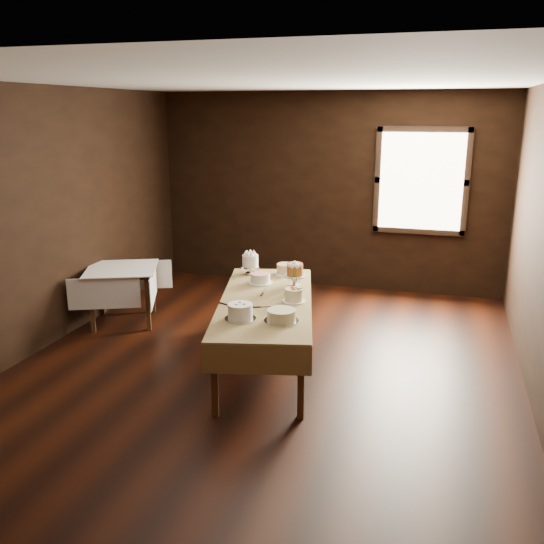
{
  "coord_description": "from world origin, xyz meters",
  "views": [
    {
      "loc": [
        1.63,
        -5.25,
        2.54
      ],
      "look_at": [
        0.0,
        0.2,
        0.95
      ],
      "focal_mm": 38.4,
      "sensor_mm": 36.0,
      "label": 1
    }
  ],
  "objects_px": {
    "cake_server_b": "(292,313)",
    "cake_caramel": "(295,276)",
    "cake_server_c": "(264,291)",
    "cake_lattice": "(260,279)",
    "display_table": "(266,304)",
    "side_table": "(122,274)",
    "cake_meringue": "(250,265)",
    "cake_cream": "(281,316)",
    "flower_vase": "(294,288)",
    "cake_server_e": "(232,306)",
    "cake_server_a": "(268,307)",
    "cake_speckled": "(286,269)",
    "cake_flowers": "(294,296)",
    "cake_server_d": "(297,291)",
    "cake_swirl": "(240,312)"
  },
  "relations": [
    {
      "from": "display_table",
      "to": "cake_lattice",
      "type": "bearing_deg",
      "value": 113.41
    },
    {
      "from": "cake_speckled",
      "to": "flower_vase",
      "type": "relative_size",
      "value": 2.05
    },
    {
      "from": "cake_server_b",
      "to": "cake_server_c",
      "type": "relative_size",
      "value": 1.0
    },
    {
      "from": "cake_caramel",
      "to": "cake_swirl",
      "type": "distance_m",
      "value": 1.16
    },
    {
      "from": "cake_server_c",
      "to": "cake_speckled",
      "type": "bearing_deg",
      "value": -8.6
    },
    {
      "from": "cake_meringue",
      "to": "cake_speckled",
      "type": "xyz_separation_m",
      "value": [
        0.4,
        0.1,
        -0.05
      ]
    },
    {
      "from": "cake_meringue",
      "to": "cake_server_e",
      "type": "distance_m",
      "value": 1.18
    },
    {
      "from": "cake_lattice",
      "to": "cake_caramel",
      "type": "bearing_deg",
      "value": 0.87
    },
    {
      "from": "cake_cream",
      "to": "cake_server_b",
      "type": "xyz_separation_m",
      "value": [
        0.04,
        0.23,
        -0.05
      ]
    },
    {
      "from": "cake_server_b",
      "to": "cake_flowers",
      "type": "bearing_deg",
      "value": 162.82
    },
    {
      "from": "display_table",
      "to": "cake_caramel",
      "type": "height_order",
      "value": "cake_caramel"
    },
    {
      "from": "cake_server_c",
      "to": "flower_vase",
      "type": "xyz_separation_m",
      "value": [
        0.32,
        0.01,
        0.06
      ]
    },
    {
      "from": "cake_lattice",
      "to": "cake_caramel",
      "type": "xyz_separation_m",
      "value": [
        0.39,
        0.01,
        0.07
      ]
    },
    {
      "from": "cake_lattice",
      "to": "cake_cream",
      "type": "distance_m",
      "value": 1.21
    },
    {
      "from": "cake_caramel",
      "to": "cake_server_a",
      "type": "bearing_deg",
      "value": -95.54
    },
    {
      "from": "display_table",
      "to": "cake_meringue",
      "type": "bearing_deg",
      "value": 118.02
    },
    {
      "from": "cake_caramel",
      "to": "cake_swirl",
      "type": "relative_size",
      "value": 0.85
    },
    {
      "from": "cake_swirl",
      "to": "flower_vase",
      "type": "height_order",
      "value": "cake_swirl"
    },
    {
      "from": "display_table",
      "to": "side_table",
      "type": "height_order",
      "value": "display_table"
    },
    {
      "from": "side_table",
      "to": "cake_swirl",
      "type": "height_order",
      "value": "cake_swirl"
    },
    {
      "from": "cake_lattice",
      "to": "cake_server_a",
      "type": "bearing_deg",
      "value": -67.03
    },
    {
      "from": "cake_server_a",
      "to": "cake_server_c",
      "type": "xyz_separation_m",
      "value": [
        -0.18,
        0.46,
        0.0
      ]
    },
    {
      "from": "cake_caramel",
      "to": "cake_server_a",
      "type": "distance_m",
      "value": 0.76
    },
    {
      "from": "cake_speckled",
      "to": "flower_vase",
      "type": "bearing_deg",
      "value": -67.94
    },
    {
      "from": "side_table",
      "to": "cake_server_c",
      "type": "xyz_separation_m",
      "value": [
        1.96,
        -0.47,
        0.1
      ]
    },
    {
      "from": "cake_lattice",
      "to": "cake_caramel",
      "type": "height_order",
      "value": "cake_caramel"
    },
    {
      "from": "cake_caramel",
      "to": "cake_server_d",
      "type": "bearing_deg",
      "value": -68.55
    },
    {
      "from": "side_table",
      "to": "cake_meringue",
      "type": "xyz_separation_m",
      "value": [
        1.6,
        0.14,
        0.2
      ]
    },
    {
      "from": "cake_lattice",
      "to": "cake_server_e",
      "type": "distance_m",
      "value": 0.83
    },
    {
      "from": "cake_cream",
      "to": "flower_vase",
      "type": "relative_size",
      "value": 2.66
    },
    {
      "from": "cake_speckled",
      "to": "cake_server_b",
      "type": "height_order",
      "value": "cake_speckled"
    },
    {
      "from": "cake_server_b",
      "to": "cake_server_c",
      "type": "height_order",
      "value": "same"
    },
    {
      "from": "side_table",
      "to": "cake_swirl",
      "type": "xyz_separation_m",
      "value": [
        2.0,
        -1.32,
        0.17
      ]
    },
    {
      "from": "display_table",
      "to": "cake_caramel",
      "type": "relative_size",
      "value": 9.19
    },
    {
      "from": "cake_caramel",
      "to": "cake_cream",
      "type": "height_order",
      "value": "cake_caramel"
    },
    {
      "from": "display_table",
      "to": "cake_caramel",
      "type": "bearing_deg",
      "value": 72.71
    },
    {
      "from": "cake_server_a",
      "to": "display_table",
      "type": "bearing_deg",
      "value": 87.31
    },
    {
      "from": "cake_meringue",
      "to": "cake_server_e",
      "type": "height_order",
      "value": "cake_meringue"
    },
    {
      "from": "cake_server_a",
      "to": "cake_server_e",
      "type": "xyz_separation_m",
      "value": [
        -0.34,
        -0.09,
        0.0
      ]
    },
    {
      "from": "side_table",
      "to": "cake_flowers",
      "type": "distance_m",
      "value": 2.44
    },
    {
      "from": "cake_lattice",
      "to": "flower_vase",
      "type": "xyz_separation_m",
      "value": [
        0.45,
        -0.26,
        0.02
      ]
    },
    {
      "from": "cake_lattice",
      "to": "cake_server_d",
      "type": "xyz_separation_m",
      "value": [
        0.46,
        -0.18,
        -0.04
      ]
    },
    {
      "from": "cake_cream",
      "to": "flower_vase",
      "type": "distance_m",
      "value": 0.82
    },
    {
      "from": "display_table",
      "to": "cake_server_e",
      "type": "relative_size",
      "value": 10.18
    },
    {
      "from": "cake_cream",
      "to": "cake_server_e",
      "type": "distance_m",
      "value": 0.62
    },
    {
      "from": "cake_server_b",
      "to": "cake_caramel",
      "type": "bearing_deg",
      "value": 163.88
    },
    {
      "from": "cake_server_c",
      "to": "cake_server_d",
      "type": "distance_m",
      "value": 0.34
    },
    {
      "from": "side_table",
      "to": "cake_server_d",
      "type": "relative_size",
      "value": 4.51
    },
    {
      "from": "side_table",
      "to": "cake_server_c",
      "type": "distance_m",
      "value": 2.02
    },
    {
      "from": "cake_caramel",
      "to": "cake_server_b",
      "type": "height_order",
      "value": "cake_caramel"
    }
  ]
}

